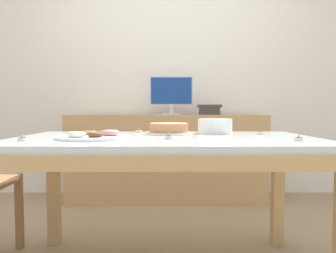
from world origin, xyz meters
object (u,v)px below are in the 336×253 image
(computer_monitor, at_px, (172,96))
(tealight_near_cakes, at_px, (261,133))
(book_stack, at_px, (210,110))
(tealight_centre, at_px, (24,139))
(tealight_near_front, at_px, (170,137))
(plate_stack, at_px, (216,126))
(tealight_left_edge, at_px, (140,131))
(tealight_right_edge, at_px, (300,139))
(pastry_platter, at_px, (94,136))
(cake_chocolate_round, at_px, (170,129))

(computer_monitor, relative_size, tealight_near_cakes, 10.60)
(book_stack, distance_m, tealight_centre, 1.92)
(tealight_near_cakes, height_order, tealight_near_front, same)
(plate_stack, height_order, tealight_centre, plate_stack)
(tealight_centre, distance_m, tealight_near_front, 0.69)
(computer_monitor, bearing_deg, plate_stack, -77.13)
(tealight_centre, height_order, tealight_left_edge, same)
(tealight_left_edge, distance_m, tealight_right_edge, 0.94)
(tealight_left_edge, bearing_deg, tealight_centre, -133.98)
(pastry_platter, bearing_deg, plate_stack, 27.09)
(computer_monitor, distance_m, tealight_centre, 1.76)
(plate_stack, distance_m, tealight_near_front, 0.47)
(computer_monitor, xyz_separation_m, plate_stack, (0.26, -1.12, -0.24))
(plate_stack, xyz_separation_m, tealight_near_front, (-0.29, -0.37, -0.03))
(cake_chocolate_round, relative_size, plate_stack, 1.30)
(plate_stack, bearing_deg, tealight_centre, -154.59)
(tealight_near_front, bearing_deg, book_stack, 74.84)
(cake_chocolate_round, distance_m, tealight_near_front, 0.31)
(computer_monitor, bearing_deg, pastry_platter, -105.57)
(computer_monitor, height_order, cake_chocolate_round, computer_monitor)
(computer_monitor, relative_size, book_stack, 1.68)
(tealight_near_cakes, bearing_deg, cake_chocolate_round, 176.31)
(cake_chocolate_round, bearing_deg, computer_monitor, 88.69)
(tealight_right_edge, bearing_deg, plate_stack, 123.96)
(pastry_platter, bearing_deg, tealight_right_edge, -7.35)
(plate_stack, height_order, tealight_right_edge, plate_stack)
(pastry_platter, height_order, tealight_near_front, pastry_platter)
(pastry_platter, bearing_deg, tealight_left_edge, 63.89)
(computer_monitor, bearing_deg, tealight_near_cakes, -67.55)
(plate_stack, bearing_deg, tealight_near_cakes, -21.29)
(tealight_centre, distance_m, tealight_left_edge, 0.71)
(tealight_near_cakes, height_order, tealight_right_edge, same)
(tealight_right_edge, bearing_deg, book_stack, 96.95)
(plate_stack, bearing_deg, cake_chocolate_round, -167.65)
(cake_chocolate_round, bearing_deg, plate_stack, 12.35)
(tealight_near_front, bearing_deg, pastry_platter, 175.63)
(cake_chocolate_round, distance_m, tealight_right_edge, 0.72)
(cake_chocolate_round, bearing_deg, tealight_right_edge, -34.04)
(pastry_platter, xyz_separation_m, tealight_near_front, (0.38, -0.03, -0.00))
(pastry_platter, bearing_deg, tealight_near_front, -4.37)
(cake_chocolate_round, height_order, tealight_left_edge, cake_chocolate_round)
(book_stack, distance_m, plate_stack, 1.14)
(cake_chocolate_round, xyz_separation_m, tealight_left_edge, (-0.19, 0.11, -0.02))
(tealight_centre, relative_size, tealight_near_front, 1.00)
(tealight_centre, height_order, tealight_near_front, same)
(book_stack, relative_size, tealight_near_cakes, 6.32)
(tealight_near_front, bearing_deg, computer_monitor, 88.92)
(plate_stack, bearing_deg, tealight_near_front, -127.68)
(computer_monitor, height_order, tealight_right_edge, computer_monitor)
(cake_chocolate_round, xyz_separation_m, pastry_platter, (-0.38, -0.28, -0.02))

